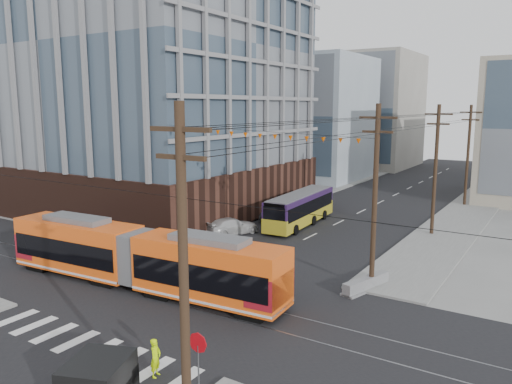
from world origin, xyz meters
TOP-DOWN VIEW (x-y plane):
  - ground at (0.00, 0.00)m, footprint 160.00×160.00m
  - office_building at (-22.00, 23.00)m, footprint 30.00×25.00m
  - bg_bldg_nw_near at (-17.00, 52.00)m, footprint 18.00×16.00m
  - bg_bldg_nw_far at (-14.00, 72.00)m, footprint 16.00×18.00m
  - utility_pole_near at (8.50, -6.00)m, footprint 0.30×0.30m
  - utility_pole_far at (8.50, 56.00)m, footprint 0.30×0.30m
  - streetcar at (-3.46, 3.73)m, footprint 19.41×4.00m
  - city_bus at (-2.70, 23.32)m, footprint 3.05×10.97m
  - parked_car_silver at (-5.28, 11.85)m, footprint 2.09×4.61m
  - parked_car_white at (-6.00, 17.01)m, footprint 3.60×5.38m
  - parked_car_grey at (-5.23, 24.04)m, footprint 2.21×4.79m
  - pedestrian at (4.48, -3.23)m, footprint 0.54×0.67m
  - stop_sign at (7.14, -3.75)m, footprint 0.80×0.80m
  - jersey_barrier at (8.30, 10.67)m, footprint 1.90×3.94m

SIDE VIEW (x-z plane):
  - ground at x=0.00m, z-range 0.00..0.00m
  - jersey_barrier at x=8.30m, z-range 0.00..0.77m
  - parked_car_grey at x=-5.23m, z-range 0.00..1.33m
  - parked_car_white at x=-6.00m, z-range 0.00..1.45m
  - parked_car_silver at x=-5.28m, z-range 0.00..1.47m
  - pedestrian at x=4.48m, z-range 0.00..1.62m
  - stop_sign at x=7.14m, z-range 0.00..2.60m
  - city_bus at x=-2.70m, z-range 0.00..3.07m
  - streetcar at x=-3.46m, z-range 0.00..3.71m
  - utility_pole_near at x=8.50m, z-range 0.00..11.00m
  - utility_pole_far at x=8.50m, z-range 0.00..11.00m
  - bg_bldg_nw_near at x=-17.00m, z-range 0.00..18.00m
  - bg_bldg_nw_far at x=-14.00m, z-range 0.00..20.00m
  - office_building at x=-22.00m, z-range 0.00..28.60m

